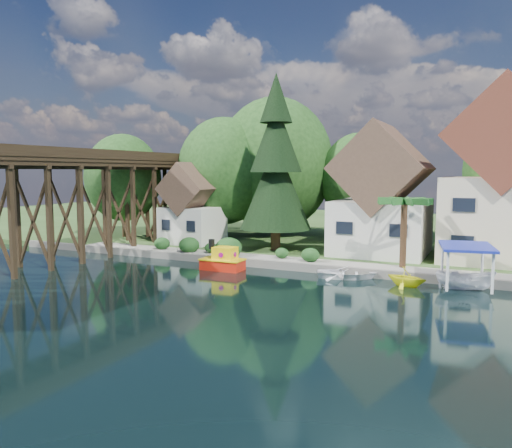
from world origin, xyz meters
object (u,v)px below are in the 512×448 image
object	(u,v)px
house_left	(382,199)
conifer	(276,166)
boat_canopy	(466,271)
house_center	(501,185)
shed	(193,209)
trestle_bridge	(83,196)
tugboat	(223,261)
boat_white_a	(347,272)
palm_tree	(404,203)
boat_yellow	(407,276)

from	to	relation	value
house_left	conifer	distance (m)	9.53
house_left	boat_canopy	xyz separation A→B (m)	(7.16, -9.08, -3.91)
house_center	shed	distance (m)	27.20
shed	house_center	bearing A→B (deg)	4.24
trestle_bridge	conifer	size ratio (longest dim) A/B	2.86
conifer	tugboat	world-z (taller)	conifer
conifer	boat_white_a	xyz separation A→B (m)	(8.32, -6.59, -7.50)
shed	palm_tree	distance (m)	21.36
palm_tree	tugboat	xyz separation A→B (m)	(-12.59, -4.01, -4.49)
house_center	boat_white_a	world-z (taller)	house_center
house_left	boat_white_a	size ratio (longest dim) A/B	2.64
palm_tree	boat_yellow	bearing A→B (deg)	-76.69
palm_tree	boat_canopy	distance (m)	6.60
trestle_bridge	conifer	xyz separation A→B (m)	(14.18, 8.51, 2.58)
house_left	palm_tree	world-z (taller)	house_left
house_center	conifer	world-z (taller)	conifer
house_left	boat_canopy	bearing A→B (deg)	-51.73
trestle_bridge	boat_yellow	distance (m)	27.09
boat_white_a	house_center	bearing A→B (deg)	-61.61
shed	palm_tree	bearing A→B (deg)	-12.44
house_left	palm_tree	xyz separation A→B (m)	(2.82, -6.09, 0.06)
shed	boat_canopy	size ratio (longest dim) A/B	1.61
conifer	palm_tree	distance (m)	12.54
trestle_bridge	boat_canopy	bearing A→B (deg)	3.32
house_left	boat_white_a	bearing A→B (deg)	-93.22
boat_canopy	palm_tree	bearing A→B (deg)	145.51
house_left	boat_yellow	xyz separation A→B (m)	(3.66, -9.64, -4.45)
trestle_bridge	tugboat	size ratio (longest dim) A/B	13.48
house_center	boat_yellow	xyz separation A→B (m)	(-5.34, -10.14, -5.72)
house_center	boat_white_a	distance (m)	14.65
boat_white_a	boat_yellow	bearing A→B (deg)	-116.28
palm_tree	shed	bearing A→B (deg)	167.56
tugboat	boat_yellow	distance (m)	13.44
shed	boat_yellow	size ratio (longest dim) A/B	2.99
trestle_bridge	tugboat	xyz separation A→B (m)	(13.23, 0.72, -4.65)
trestle_bridge	shed	xyz separation A→B (m)	(5.00, 9.33, -1.52)
trestle_bridge	boat_canopy	distance (m)	30.49
house_left	boat_yellow	world-z (taller)	house_left
conifer	boat_canopy	size ratio (longest dim) A/B	3.16
conifer	boat_yellow	size ratio (longest dim) A/B	5.88
house_center	palm_tree	world-z (taller)	house_center
tugboat	boat_yellow	xyz separation A→B (m)	(13.43, 0.47, -0.01)
trestle_bridge	house_left	xyz separation A→B (m)	(23.00, 10.83, -0.21)
shed	boat_canopy	bearing A→B (deg)	-16.76
trestle_bridge	shed	distance (m)	10.69
conifer	boat_white_a	size ratio (longest dim) A/B	3.70
house_left	tugboat	bearing A→B (deg)	-134.04
house_center	shed	size ratio (longest dim) A/B	1.77
tugboat	conifer	bearing A→B (deg)	83.00
house_center	tugboat	world-z (taller)	house_center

